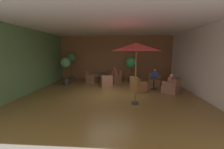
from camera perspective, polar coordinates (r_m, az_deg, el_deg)
ground_plane at (r=8.10m, az=-0.22°, el=-7.71°), size 9.10×9.01×0.02m
wall_back_brick at (r=12.24m, az=1.32°, el=6.23°), size 9.10×0.08×3.51m
wall_left_accent at (r=9.29m, az=-29.28°, el=4.37°), size 0.08×9.01×3.51m
wall_right_plain at (r=8.71m, az=30.93°, el=4.03°), size 0.08×9.01×3.51m
ceiling_slab at (r=7.88m, az=-0.24°, el=17.94°), size 9.10×9.01×0.06m
cafe_table_front_left at (r=10.66m, az=-3.00°, el=-0.71°), size 0.86×0.86×0.68m
armchair_front_left_north at (r=11.20m, az=-7.52°, el=-1.52°), size 0.96×1.00×0.87m
armchair_front_left_east at (r=9.74m, az=-2.11°, el=-3.00°), size 0.88×0.89×0.79m
armchair_front_left_south at (r=11.28m, az=1.19°, el=-1.29°), size 1.05×1.05×0.90m
cafe_table_front_right at (r=9.41m, az=15.63°, el=-2.65°), size 0.63×0.63×0.68m
armchair_front_right_north at (r=10.53m, az=15.85°, el=-2.45°), size 0.90×0.88×0.81m
armchair_front_right_east at (r=8.83m, az=9.81°, el=-4.35°), size 1.01×1.03×0.85m
armchair_front_right_south at (r=8.96m, az=21.70°, el=-4.59°), size 1.09×1.09×0.82m
patio_umbrella_tall_red at (r=6.42m, az=9.22°, el=10.15°), size 2.10×2.10×2.65m
potted_tree_left_corner at (r=11.21m, az=7.35°, el=3.73°), size 0.83×0.83×1.90m
potted_tree_mid_left at (r=10.82m, az=-17.23°, el=3.05°), size 0.69×0.69×1.88m
potted_tree_mid_right at (r=12.25m, az=-15.25°, el=5.35°), size 0.77×0.77×2.17m
patron_blue_shirt at (r=11.19m, az=1.02°, el=0.70°), size 0.41×0.42×0.67m
patron_by_window at (r=8.90m, az=21.63°, el=-1.97°), size 0.41×0.42×0.63m
patron_with_friend at (r=10.42m, az=15.94°, el=-0.11°), size 0.43×0.30×0.71m
iced_drink_cup at (r=10.73m, az=-3.36°, el=0.39°), size 0.08×0.08×0.11m
open_laptop at (r=10.51m, az=-3.43°, el=0.20°), size 0.34×0.26×0.20m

